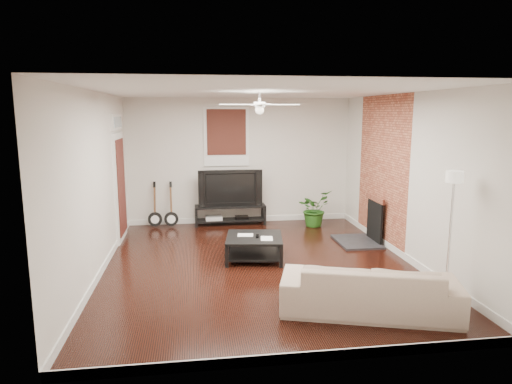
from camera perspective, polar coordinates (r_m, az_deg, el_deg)
room at (r=7.19m, az=0.44°, el=1.41°), size 5.01×6.01×2.81m
brick_accent at (r=8.84m, az=15.65°, el=2.66°), size 0.02×2.20×2.80m
fireplace at (r=8.89m, az=13.66°, el=-3.37°), size 0.80×1.10×0.92m
window_back at (r=10.04m, az=-3.76°, el=7.00°), size 1.00×0.06×1.30m
door_left at (r=9.12m, az=-16.86°, el=1.87°), size 0.08×1.00×2.50m
tv_stand at (r=10.10m, az=-3.28°, el=-2.90°), size 1.57×0.42×0.44m
tv at (r=10.00m, az=-3.33°, el=0.60°), size 1.40×0.18×0.81m
coffee_table at (r=7.76m, az=-0.22°, el=-7.05°), size 1.07×1.07×0.39m
sofa at (r=5.92m, az=14.11°, el=-11.69°), size 2.32×1.44×0.63m
floor_lamp at (r=6.32m, az=23.34°, el=-5.41°), size 0.36×0.36×1.77m
potted_plant at (r=9.99m, az=7.37°, el=-2.08°), size 0.94×0.93×0.79m
guitar_left at (r=10.01m, az=-12.73°, el=-1.61°), size 0.32×0.23×1.00m
guitar_right at (r=9.96m, az=-10.74°, el=-1.60°), size 0.32×0.24×1.00m
ceiling_fan at (r=7.11m, az=0.46°, el=11.02°), size 1.24×1.24×0.32m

